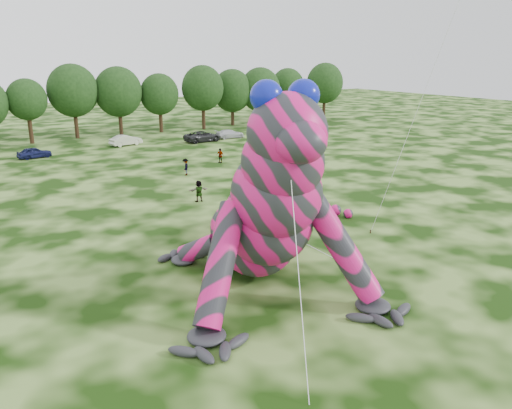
{
  "coord_description": "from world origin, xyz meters",
  "views": [
    {
      "loc": [
        -9.25,
        -16.34,
        11.62
      ],
      "look_at": [
        4.3,
        5.08,
        4.0
      ],
      "focal_mm": 35.0,
      "sensor_mm": 36.0,
      "label": 1
    }
  ],
  "objects_px": {
    "tree_9": "(28,111)",
    "spectator_2": "(186,167)",
    "tree_12": "(160,103)",
    "car_7": "(230,134)",
    "tree_13": "(203,97)",
    "tree_11": "(119,101)",
    "tree_10": "(74,102)",
    "tree_16": "(287,94)",
    "spectator_5": "(199,191)",
    "tree_15": "(260,96)",
    "inflatable_gecko": "(248,176)",
    "car_6": "(203,136)",
    "car_4": "(34,153)",
    "tree_17": "(325,91)",
    "spectator_3": "(220,156)",
    "car_5": "(126,140)",
    "tree_14": "(232,97)"
  },
  "relations": [
    {
      "from": "tree_10",
      "to": "spectator_2",
      "type": "bearing_deg",
      "value": -83.19
    },
    {
      "from": "spectator_2",
      "to": "tree_16",
      "type": "bearing_deg",
      "value": 165.75
    },
    {
      "from": "tree_12",
      "to": "car_7",
      "type": "bearing_deg",
      "value": -60.76
    },
    {
      "from": "tree_14",
      "to": "car_7",
      "type": "relative_size",
      "value": 2.19
    },
    {
      "from": "tree_10",
      "to": "tree_16",
      "type": "bearing_deg",
      "value": 1.2
    },
    {
      "from": "car_4",
      "to": "spectator_5",
      "type": "xyz_separation_m",
      "value": [
        8.32,
        -26.66,
        0.25
      ]
    },
    {
      "from": "tree_12",
      "to": "car_5",
      "type": "distance_m",
      "value": 12.96
    },
    {
      "from": "tree_13",
      "to": "spectator_2",
      "type": "distance_m",
      "value": 32.88
    },
    {
      "from": "tree_10",
      "to": "car_5",
      "type": "distance_m",
      "value": 11.47
    },
    {
      "from": "tree_12",
      "to": "car_4",
      "type": "height_order",
      "value": "tree_12"
    },
    {
      "from": "tree_9",
      "to": "car_6",
      "type": "relative_size",
      "value": 1.63
    },
    {
      "from": "tree_9",
      "to": "tree_11",
      "type": "xyz_separation_m",
      "value": [
        12.72,
        0.85,
        0.7
      ]
    },
    {
      "from": "tree_9",
      "to": "tree_14",
      "type": "height_order",
      "value": "tree_14"
    },
    {
      "from": "tree_15",
      "to": "spectator_5",
      "type": "height_order",
      "value": "tree_15"
    },
    {
      "from": "car_6",
      "to": "car_7",
      "type": "relative_size",
      "value": 1.24
    },
    {
      "from": "tree_10",
      "to": "tree_14",
      "type": "bearing_deg",
      "value": 0.32
    },
    {
      "from": "tree_9",
      "to": "tree_10",
      "type": "height_order",
      "value": "tree_10"
    },
    {
      "from": "tree_12",
      "to": "car_4",
      "type": "distance_m",
      "value": 23.74
    },
    {
      "from": "tree_11",
      "to": "spectator_5",
      "type": "height_order",
      "value": "tree_11"
    },
    {
      "from": "tree_11",
      "to": "car_5",
      "type": "distance_m",
      "value": 10.59
    },
    {
      "from": "tree_9",
      "to": "spectator_2",
      "type": "distance_m",
      "value": 30.39
    },
    {
      "from": "inflatable_gecko",
      "to": "tree_16",
      "type": "height_order",
      "value": "inflatable_gecko"
    },
    {
      "from": "tree_16",
      "to": "car_5",
      "type": "relative_size",
      "value": 2.18
    },
    {
      "from": "tree_16",
      "to": "tree_17",
      "type": "relative_size",
      "value": 0.91
    },
    {
      "from": "tree_13",
      "to": "tree_17",
      "type": "xyz_separation_m",
      "value": [
        24.82,
        -0.46,
        0.08
      ]
    },
    {
      "from": "tree_11",
      "to": "spectator_5",
      "type": "xyz_separation_m",
      "value": [
        -5.88,
        -38.6,
        -4.14
      ]
    },
    {
      "from": "tree_13",
      "to": "tree_16",
      "type": "distance_m",
      "value": 18.46
    },
    {
      "from": "car_7",
      "to": "spectator_3",
      "type": "height_order",
      "value": "spectator_3"
    },
    {
      "from": "tree_15",
      "to": "car_5",
      "type": "bearing_deg",
      "value": -161.73
    },
    {
      "from": "tree_15",
      "to": "tree_11",
      "type": "bearing_deg",
      "value": 179.02
    },
    {
      "from": "tree_12",
      "to": "tree_13",
      "type": "distance_m",
      "value": 7.17
    },
    {
      "from": "tree_17",
      "to": "car_4",
      "type": "height_order",
      "value": "tree_17"
    },
    {
      "from": "tree_16",
      "to": "tree_9",
      "type": "bearing_deg",
      "value": -177.39
    },
    {
      "from": "spectator_2",
      "to": "car_6",
      "type": "bearing_deg",
      "value": -177.09
    },
    {
      "from": "spectator_2",
      "to": "spectator_5",
      "type": "relative_size",
      "value": 0.94
    },
    {
      "from": "tree_10",
      "to": "tree_13",
      "type": "relative_size",
      "value": 1.04
    },
    {
      "from": "tree_13",
      "to": "spectator_2",
      "type": "xyz_separation_m",
      "value": [
        -16.18,
        -28.3,
        -4.22
      ]
    },
    {
      "from": "tree_16",
      "to": "tree_13",
      "type": "bearing_deg",
      "value": -173.01
    },
    {
      "from": "tree_15",
      "to": "spectator_2",
      "type": "height_order",
      "value": "tree_15"
    },
    {
      "from": "tree_13",
      "to": "tree_14",
      "type": "height_order",
      "value": "tree_13"
    },
    {
      "from": "tree_17",
      "to": "spectator_5",
      "type": "bearing_deg",
      "value": -139.91
    },
    {
      "from": "tree_14",
      "to": "spectator_5",
      "type": "relative_size",
      "value": 5.26
    },
    {
      "from": "tree_14",
      "to": "tree_10",
      "type": "bearing_deg",
      "value": -179.68
    },
    {
      "from": "tree_11",
      "to": "tree_10",
      "type": "bearing_deg",
      "value": 176.56
    },
    {
      "from": "tree_10",
      "to": "car_6",
      "type": "xyz_separation_m",
      "value": [
        14.08,
        -12.45,
        -4.51
      ]
    },
    {
      "from": "car_5",
      "to": "spectator_3",
      "type": "xyz_separation_m",
      "value": [
        5.32,
        -16.59,
        0.12
      ]
    },
    {
      "from": "tree_16",
      "to": "spectator_5",
      "type": "xyz_separation_m",
      "value": [
        -37.54,
        -39.78,
        -3.79
      ]
    },
    {
      "from": "spectator_3",
      "to": "spectator_2",
      "type": "relative_size",
      "value": 0.98
    },
    {
      "from": "tree_15",
      "to": "spectator_2",
      "type": "bearing_deg",
      "value": -133.56
    },
    {
      "from": "inflatable_gecko",
      "to": "car_6",
      "type": "distance_m",
      "value": 43.77
    }
  ]
}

